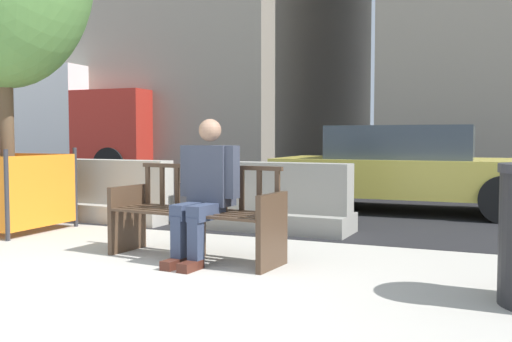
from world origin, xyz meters
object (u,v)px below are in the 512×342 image
Objects in this scene: construction_fence at (8,189)px; delivery_truck at (48,118)px; street_bench at (196,217)px; jersey_barrier_centre at (271,203)px; car_taxi_near at (409,168)px; seated_person at (205,187)px; jersey_barrier_left at (107,196)px.

construction_fence is 9.71m from delivery_truck.
construction_fence reaches higher than street_bench.
jersey_barrier_centre is 0.49× the size of car_taxi_near.
jersey_barrier_centre is 2.87m from car_taxi_near.
delivery_truck is (-9.10, 7.97, 1.29)m from street_bench.
seated_person is (0.14, -0.07, 0.29)m from street_bench.
seated_person is 1.92m from jersey_barrier_centre.
street_bench is 1.81m from jersey_barrier_centre.
seated_person is at bearing -35.96° from jersey_barrier_left.
car_taxi_near is at bearing 35.02° from jersey_barrier_left.
construction_fence is at bearing -50.18° from delivery_truck.
jersey_barrier_left is at bearing -178.16° from jersey_barrier_centre.
car_taxi_near reaches higher than construction_fence.
seated_person is 0.65× the size of jersey_barrier_centre.
car_taxi_near is (1.23, 4.41, -0.02)m from seated_person.
construction_fence is (-2.93, 0.57, 0.11)m from street_bench.
seated_person is 0.19× the size of delivery_truck.
street_bench is at bearing 152.74° from seated_person.
car_taxi_near reaches higher than street_bench.
car_taxi_near reaches higher than seated_person.
jersey_barrier_centre is (0.06, 1.81, -0.06)m from street_bench.
jersey_barrier_left is (-2.41, -0.08, 0.00)m from jersey_barrier_centre.
construction_fence is 0.17× the size of delivery_truck.
delivery_truck is at bearing 129.82° from construction_fence.
delivery_truck reaches higher than construction_fence.
construction_fence is (-0.58, -1.16, 0.17)m from jersey_barrier_left.
car_taxi_near is (4.30, 3.77, 0.16)m from construction_fence.
jersey_barrier_centre is at bearing 92.51° from seated_person.
car_taxi_near is at bearing 74.41° from seated_person.
street_bench is 0.86× the size of jersey_barrier_centre.
street_bench is at bearing -36.43° from jersey_barrier_left.
delivery_truck reaches higher than seated_person.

